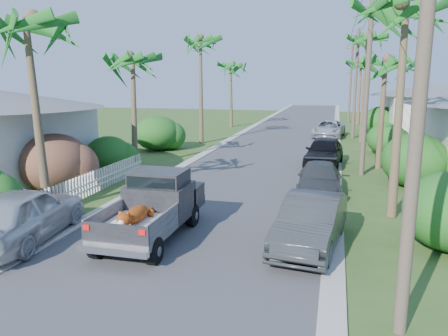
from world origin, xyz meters
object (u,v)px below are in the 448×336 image
(palm_r_b, at_px, (386,60))
(palm_r_d, at_px, (361,62))
(parked_car_rn, at_px, (311,222))
(parked_car_ln, at_px, (23,215))
(parked_car_rf, at_px, (324,152))
(palm_l_b, at_px, (132,56))
(parked_car_rd, at_px, (329,129))
(palm_l_d, at_px, (231,64))
(utility_pole_b, at_px, (367,86))
(pickup_truck, at_px, (156,204))
(utility_pole_a, at_px, (420,99))
(palm_l_c, at_px, (200,39))
(palm_r_c, at_px, (367,37))
(house_right_far, at_px, (444,113))
(utility_pole_d, at_px, (351,82))
(parked_car_rm, at_px, (319,179))
(palm_r_a, at_px, (407,4))
(utility_pole_c, at_px, (356,83))
(palm_l_a, at_px, (29,20))

(palm_r_b, height_order, palm_r_d, palm_r_d)
(parked_car_rn, xyz_separation_m, parked_car_ln, (-8.60, -1.75, 0.10))
(parked_car_rf, bearing_deg, palm_l_b, -159.08)
(parked_car_rd, height_order, palm_l_b, palm_l_b)
(parked_car_rn, relative_size, palm_l_d, 0.60)
(parked_car_rf, xyz_separation_m, utility_pole_b, (2.00, -2.00, 3.78))
(pickup_truck, bearing_deg, utility_pole_a, -30.26)
(parked_car_rf, xyz_separation_m, palm_l_b, (-10.40, -3.00, 5.33))
(utility_pole_b, bearing_deg, palm_l_c, 142.19)
(palm_r_c, height_order, house_right_far, palm_r_c)
(palm_r_b, bearing_deg, utility_pole_d, 92.05)
(house_right_far, bearing_deg, palm_l_d, 168.41)
(parked_car_rm, height_order, palm_l_d, palm_l_d)
(palm_l_d, bearing_deg, utility_pole_a, -71.42)
(parked_car_rf, distance_m, utility_pole_a, 17.53)
(parked_car_ln, bearing_deg, utility_pole_b, -137.63)
(palm_l_d, height_order, palm_r_a, palm_r_a)
(utility_pole_d, bearing_deg, parked_car_rf, -94.09)
(palm_r_b, bearing_deg, palm_l_d, 124.59)
(utility_pole_b, height_order, utility_pole_d, same)
(utility_pole_b, distance_m, utility_pole_c, 15.00)
(parked_car_ln, height_order, utility_pole_b, utility_pole_b)
(palm_r_d, relative_size, utility_pole_d, 0.89)
(utility_pole_d, bearing_deg, palm_r_b, -87.95)
(palm_r_b, height_order, palm_r_c, palm_r_c)
(palm_r_a, bearing_deg, parked_car_rd, 96.95)
(parked_car_ln, bearing_deg, palm_r_d, -113.77)
(parked_car_rn, bearing_deg, palm_l_c, 123.03)
(parked_car_ln, bearing_deg, parked_car_rm, -144.31)
(utility_pole_a, height_order, utility_pole_c, same)
(parked_car_rn, distance_m, palm_l_b, 15.31)
(parked_car_rf, height_order, palm_l_c, palm_l_c)
(utility_pole_a, bearing_deg, palm_l_c, 115.80)
(parked_car_rm, height_order, palm_r_d, palm_r_d)
(parked_car_ln, distance_m, utility_pole_b, 16.89)
(parked_car_rn, bearing_deg, palm_l_b, 143.76)
(utility_pole_a, bearing_deg, parked_car_rd, 93.80)
(parked_car_rf, relative_size, palm_r_c, 0.51)
(parked_car_rm, relative_size, parked_car_rf, 0.94)
(parked_car_rf, distance_m, utility_pole_d, 28.32)
(parked_car_ln, height_order, utility_pole_c, utility_pole_c)
(palm_r_c, bearing_deg, utility_pole_a, -91.23)
(palm_l_b, xyz_separation_m, utility_pole_b, (12.40, 1.00, -1.55))
(palm_l_c, height_order, palm_r_a, palm_l_c)
(utility_pole_a, bearing_deg, utility_pole_c, 90.00)
(palm_l_a, bearing_deg, palm_r_b, 43.15)
(palm_l_a, height_order, palm_r_d, palm_l_a)
(palm_r_a, relative_size, utility_pole_c, 0.97)
(palm_l_c, height_order, utility_pole_c, palm_l_c)
(palm_l_c, height_order, utility_pole_d, palm_l_c)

